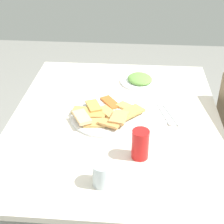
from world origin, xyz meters
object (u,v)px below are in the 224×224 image
Objects in this scene: soda_can at (140,144)px; dining_table at (115,132)px; pide_platter at (106,115)px; spoon at (172,114)px; fork at (164,114)px; drinking_glass at (102,174)px; salad_plate_greens at (140,80)px; paper_napkin at (168,115)px.

dining_table is at bearing -157.22° from soda_can.
pide_platter reaches higher than spoon.
fork is at bearing -108.43° from spoon.
dining_table is at bearing 177.96° from drinking_glass.
dining_table is 0.39m from salad_plate_greens.
dining_table is 0.44m from drinking_glass.
pide_platter is 0.40m from salad_plate_greens.
fork is 0.04m from spoon.
salad_plate_greens reaches higher than paper_napkin.
paper_napkin reaches higher than dining_table.
spoon is (-0.31, 0.15, -0.06)m from soda_can.
drinking_glass is (0.79, -0.12, 0.03)m from salad_plate_greens.
soda_can is 0.80× the size of paper_napkin.
dining_table is at bearing -99.16° from spoon.
dining_table is 0.26m from paper_napkin.
pide_platter is at bearing -85.47° from dining_table.
fork is at bearing 100.73° from dining_table.
paper_napkin is (-0.31, 0.13, -0.06)m from soda_can.
spoon is at bearing 98.59° from pide_platter.
paper_napkin is 0.81× the size of fork.
dining_table is 6.11× the size of spoon.
drinking_glass is (0.43, -0.02, 0.12)m from dining_table.
pide_platter is at bearing -95.61° from fork.
spoon is (0.00, 0.02, 0.00)m from paper_napkin.
dining_table is 3.48× the size of pide_platter.
salad_plate_greens is 0.35m from paper_napkin.
soda_can is at bearing -22.24° from paper_napkin.
drinking_glass is at bearing 3.75° from pide_platter.
pide_platter reaches higher than fork.
salad_plate_greens is at bearing 157.69° from pide_platter.
drinking_glass is at bearing -42.18° from fork.
pide_platter is at bearing -80.87° from paper_napkin.
spoon is at bearing 99.26° from dining_table.
pide_platter is 1.59× the size of salad_plate_greens.
salad_plate_greens reaches higher than dining_table.
paper_napkin is at bearing 99.95° from dining_table.
soda_can is 0.34m from paper_napkin.
drinking_glass reaches higher than salad_plate_greens.
fork is (-0.47, 0.24, -0.04)m from drinking_glass.
pide_platter is at bearing -99.83° from spoon.
drinking_glass is 0.48× the size of fork.
dining_table is at bearing -16.49° from salad_plate_greens.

